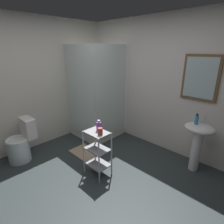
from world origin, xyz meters
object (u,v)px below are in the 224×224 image
storage_cart (97,150)px  rinse_cup (100,131)px  shower_stall (97,117)px  toilet (21,144)px  hand_soap_bottle (197,120)px  conditioner_bottle_purple (99,126)px  bath_mat (86,153)px  pedestal_sink (198,138)px

storage_cart → rinse_cup: (0.10, -0.03, 0.36)m
shower_stall → storage_cart: (1.02, -0.88, -0.03)m
toilet → hand_soap_bottle: bearing=39.1°
rinse_cup → conditioner_bottle_purple: bearing=146.4°
rinse_cup → bath_mat: rinse_cup is taller
shower_stall → storage_cart: shower_stall is taller
shower_stall → conditioner_bottle_purple: (1.01, -0.83, 0.35)m
conditioner_bottle_purple → bath_mat: conditioner_bottle_purple is taller
shower_stall → hand_soap_bottle: (2.02, 0.28, 0.42)m
shower_stall → toilet: (-0.25, -1.57, -0.15)m
hand_soap_bottle → rinse_cup: 1.49m
pedestal_sink → rinse_cup: size_ratio=7.61×
pedestal_sink → storage_cart: size_ratio=1.09×
storage_cart → shower_stall: bearing=139.2°
hand_soap_bottle → shower_stall: bearing=-172.0°
storage_cart → conditioner_bottle_purple: size_ratio=4.35×
toilet → conditioner_bottle_purple: size_ratio=4.47×
hand_soap_bottle → conditioner_bottle_purple: 1.51m
hand_soap_bottle → bath_mat: bearing=-149.9°
storage_cart → pedestal_sink: bearing=48.4°
pedestal_sink → toilet: bearing=-141.3°
pedestal_sink → toilet: size_ratio=1.07×
shower_stall → pedestal_sink: (2.08, 0.31, 0.12)m
bath_mat → pedestal_sink: bearing=29.8°
hand_soap_bottle → conditioner_bottle_purple: hand_soap_bottle is taller
rinse_cup → bath_mat: size_ratio=0.18×
hand_soap_bottle → pedestal_sink: bearing=21.7°
shower_stall → pedestal_sink: 2.11m
shower_stall → rinse_cup: 1.49m
shower_stall → bath_mat: shower_stall is taller
shower_stall → rinse_cup: size_ratio=18.79×
pedestal_sink → conditioner_bottle_purple: bearing=-133.2°
conditioner_bottle_purple → pedestal_sink: bearing=46.8°
toilet → bath_mat: bearing=54.1°
rinse_cup → storage_cart: bearing=166.2°
pedestal_sink → conditioner_bottle_purple: conditioner_bottle_purple is taller
storage_cart → conditioner_bottle_purple: 0.38m
rinse_cup → bath_mat: 1.10m
storage_cart → hand_soap_bottle: hand_soap_bottle is taller
hand_soap_bottle → rinse_cup: hand_soap_bottle is taller
conditioner_bottle_purple → shower_stall: bearing=140.6°
shower_stall → rinse_cup: shower_stall is taller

